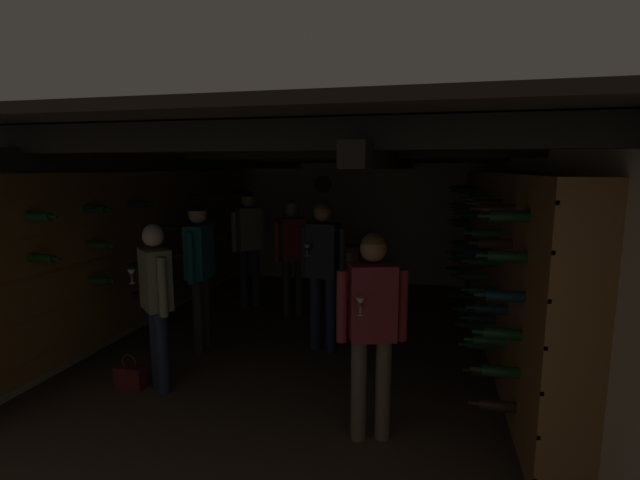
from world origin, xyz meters
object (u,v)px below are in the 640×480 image
Objects in this scene: handbag at (130,377)px; person_guest_rear_center at (292,248)px; person_guest_near_left at (156,292)px; person_guest_mid_left at (200,262)px; wine_crate_stack at (343,274)px; person_guest_far_left at (249,237)px; person_guest_near_right at (372,318)px; display_bottle at (340,237)px; person_host_center at (323,261)px.

person_guest_rear_center is at bearing 69.95° from handbag.
person_guest_near_left is 1.00m from person_guest_mid_left.
person_guest_far_left is at bearing -156.88° from wine_crate_stack.
person_guest_near_right is 0.96× the size of person_guest_mid_left.
person_guest_mid_left is at bearing -117.52° from display_bottle.
handbag is at bearing -92.42° from person_guest_far_left.
person_guest_mid_left reaches higher than person_guest_near_left.
person_host_center is (0.18, -2.02, 0.02)m from display_bottle.
person_guest_far_left reaches higher than person_guest_rear_center.
person_guest_near_left is at bearing -85.38° from person_guest_mid_left.
display_bottle is 3.77m from person_guest_near_right.
person_guest_near_right is at bearing -76.44° from wine_crate_stack.
person_guest_near_right is at bearing -6.89° from handbag.
person_guest_near_left is 2.71m from person_guest_far_left.
wine_crate_stack is at bearing 93.52° from person_host_center.
person_guest_far_left is (-1.29, -0.59, 0.04)m from display_bottle.
handbag is at bearing -166.11° from person_guest_near_left.
person_guest_mid_left is (-1.38, -0.28, -0.02)m from person_host_center.
display_bottle is 1.41m from person_guest_far_left.
person_guest_mid_left reaches higher than display_bottle.
person_guest_near_right reaches higher than handbag.
person_guest_near_right is 3.09m from person_guest_rear_center.
person_guest_near_left is at bearing -135.50° from person_host_center.
person_guest_near_right reaches higher than person_guest_near_left.
person_host_center is 1.80m from person_guest_near_right.
person_guest_far_left is at bearing -155.41° from display_bottle.
person_guest_rear_center is at bearing -22.50° from person_guest_far_left.
wine_crate_stack is at bearing 70.29° from person_guest_near_left.
person_guest_mid_left is (-2.13, 1.35, 0.06)m from person_guest_near_right.
person_host_center reaches higher than person_guest_near_left.
handbag is (-0.90, -2.45, -0.87)m from person_guest_rear_center.
person_guest_near_right is 2.51m from handbag.
person_guest_rear_center is (-0.69, 1.11, -0.06)m from person_host_center.
person_guest_near_left is (-1.30, -1.28, -0.10)m from person_host_center.
person_guest_near_left is 0.91× the size of person_guest_far_left.
person_guest_near_left is at bearing -108.72° from display_bottle.
person_host_center reaches higher than person_guest_rear_center.
wine_crate_stack is 0.57× the size of person_guest_near_left.
person_guest_near_left is (-1.18, -3.28, 0.51)m from wine_crate_stack.
person_host_center reaches higher than display_bottle.
person_host_center is 1.05× the size of person_guest_rear_center.
person_guest_near_left is at bearing 170.22° from person_guest_near_right.
person_guest_far_left is (-1.34, -0.57, 0.63)m from wine_crate_stack.
wine_crate_stack is at bearing 103.56° from person_guest_near_right.
person_host_center is 1.31m from person_guest_rear_center.
person_guest_rear_center reaches higher than person_guest_near_right.
person_host_center is at bearing -58.11° from person_guest_rear_center.
person_guest_rear_center is 4.73× the size of handbag.
person_guest_near_left is at bearing -86.43° from person_guest_far_left.
display_bottle is 3.76m from handbag.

